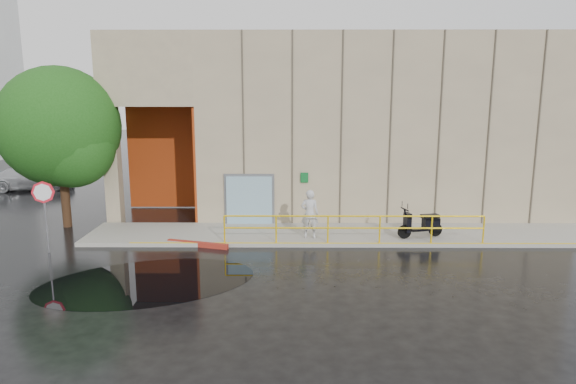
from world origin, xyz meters
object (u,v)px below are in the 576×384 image
at_px(red_curb, 198,244).
at_px(scooter, 421,217).
at_px(tree_near, 62,131).
at_px(car_c, 31,178).
at_px(person, 310,214).
at_px(stop_sign, 44,201).

bearing_deg(red_curb, scooter, 5.11).
bearing_deg(tree_near, car_c, 124.78).
distance_m(red_curb, tree_near, 7.55).
height_order(scooter, tree_near, tree_near).
relative_size(person, stop_sign, 0.72).
height_order(red_curb, tree_near, tree_near).
bearing_deg(person, tree_near, -3.75).
height_order(stop_sign, car_c, stop_sign).
xyz_separation_m(red_curb, car_c, (-11.59, 10.99, 0.58)).
bearing_deg(scooter, tree_near, 157.91).
height_order(scooter, red_curb, scooter).
bearing_deg(car_c, tree_near, -159.28).
relative_size(car_c, tree_near, 0.70).
relative_size(person, red_curb, 0.77).
bearing_deg(scooter, red_curb, 170.91).
height_order(person, car_c, person).
bearing_deg(stop_sign, tree_near, 112.97).
xyz_separation_m(scooter, red_curb, (-8.38, -0.75, -0.86)).
xyz_separation_m(person, car_c, (-15.74, 10.29, -0.40)).
xyz_separation_m(scooter, car_c, (-19.97, 10.24, -0.28)).
distance_m(person, car_c, 18.81).
bearing_deg(scooter, person, 166.54).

